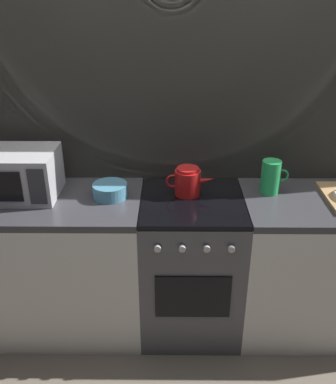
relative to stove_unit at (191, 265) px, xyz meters
The scene contains 8 objects.
ground_plane 0.45m from the stove_unit, 90.00° to the left, with size 8.00×8.00×0.00m, color #6B6054.
back_wall 0.82m from the stove_unit, 90.00° to the left, with size 3.60×0.05×2.40m.
counter_left 0.90m from the stove_unit, behind, with size 1.20×0.60×0.90m.
stove_unit is the anchor object (origin of this frame).
microwave 1.17m from the stove_unit, behind, with size 0.46×0.35×0.27m.
kettle 0.54m from the stove_unit, 108.81° to the left, with size 0.28×0.15×0.17m.
mixing_bowl 0.68m from the stove_unit, behind, with size 0.20×0.20×0.08m, color teal.
pitcher 0.72m from the stove_unit, 12.46° to the left, with size 0.16×0.11×0.20m.
Camera 1 is at (-0.12, -2.19, 2.05)m, focal length 40.53 mm.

